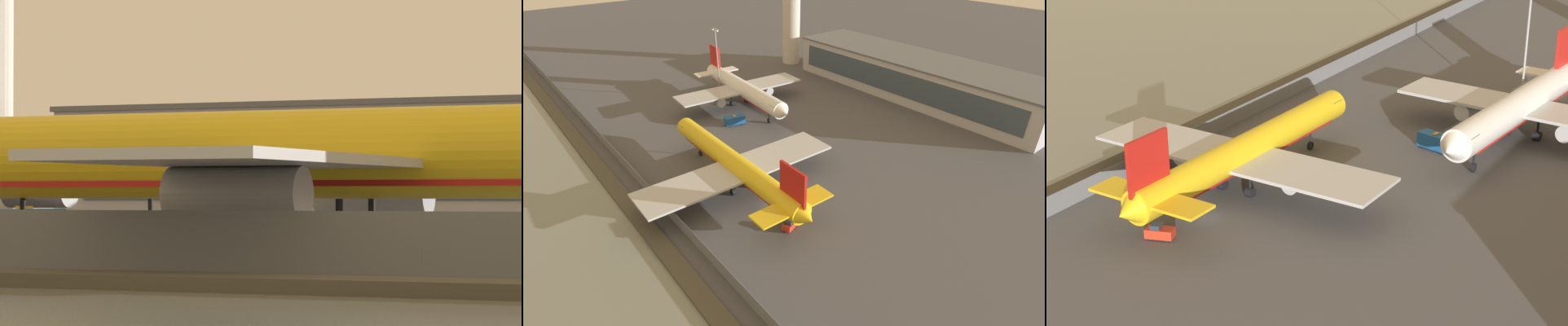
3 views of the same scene
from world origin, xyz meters
TOP-DOWN VIEW (x-y plane):
  - ground_plane at (0.00, 0.00)m, footprint 500.00×500.00m
  - shoreline_seawall at (0.00, -20.50)m, footprint 320.00×3.00m
  - perimeter_fence at (0.00, -16.00)m, footprint 280.00×0.10m
  - cargo_jet_yellow at (-9.72, -0.93)m, footprint 46.99×40.48m
  - passenger_jet_white_red at (-43.45, 23.24)m, footprint 43.98×37.47m
  - baggage_tug at (7.19, -1.03)m, footprint 2.58×3.55m
  - ops_van at (-34.38, 14.41)m, footprint 3.28×5.55m
  - terminal_building at (-18.05, 68.94)m, footprint 80.90×20.30m
  - apron_light_mast_apron_west at (-51.94, 20.89)m, footprint 3.20×0.40m

SIDE VIEW (x-z plane):
  - ground_plane at x=0.00m, z-range 0.00..0.00m
  - shoreline_seawall at x=0.00m, z-range 0.00..0.50m
  - baggage_tug at x=7.19m, z-range -0.09..1.71m
  - ops_van at x=-34.38m, z-range 0.04..2.52m
  - perimeter_fence at x=0.00m, z-range 0.00..2.57m
  - cargo_jet_yellow at x=-9.72m, z-range -1.51..11.20m
  - passenger_jet_white_red at x=-43.45m, z-range -1.63..12.16m
  - terminal_building at x=-18.05m, z-range 0.01..11.56m
  - apron_light_mast_apron_west at x=-51.94m, z-range 1.28..22.10m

